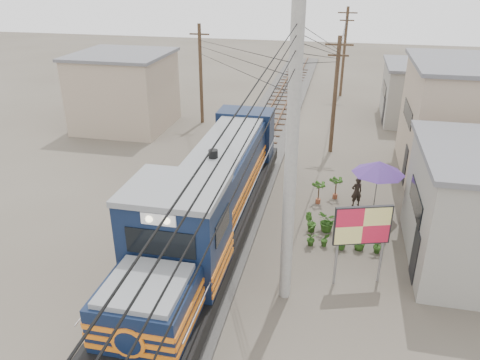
% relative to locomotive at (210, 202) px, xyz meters
% --- Properties ---
extents(ground, '(120.00, 120.00, 0.00)m').
position_rel_locomotive_xyz_m(ground, '(0.00, -2.42, -1.83)').
color(ground, '#473F35').
rests_on(ground, ground).
extents(ballast, '(3.60, 70.00, 0.16)m').
position_rel_locomotive_xyz_m(ballast, '(0.00, 7.58, -1.75)').
color(ballast, '#595651').
rests_on(ballast, ground).
extents(track, '(1.15, 70.00, 0.12)m').
position_rel_locomotive_xyz_m(track, '(0.00, 7.58, -1.57)').
color(track, '#51331E').
rests_on(track, ground).
extents(locomotive, '(3.15, 17.17, 4.25)m').
position_rel_locomotive_xyz_m(locomotive, '(0.00, 0.00, 0.00)').
color(locomotive, black).
rests_on(locomotive, ground).
extents(utility_pole_main, '(0.40, 0.40, 10.00)m').
position_rel_locomotive_xyz_m(utility_pole_main, '(3.50, -2.92, 3.17)').
color(utility_pole_main, '#9E9B93').
rests_on(utility_pole_main, ground).
extents(wooden_pole_mid, '(1.60, 0.24, 7.00)m').
position_rel_locomotive_xyz_m(wooden_pole_mid, '(4.50, 11.58, 1.84)').
color(wooden_pole_mid, '#4C3826').
rests_on(wooden_pole_mid, ground).
extents(wooden_pole_far, '(1.60, 0.24, 7.50)m').
position_rel_locomotive_xyz_m(wooden_pole_far, '(4.80, 25.58, 2.10)').
color(wooden_pole_far, '#4C3826').
rests_on(wooden_pole_far, ground).
extents(wooden_pole_left, '(1.60, 0.24, 7.00)m').
position_rel_locomotive_xyz_m(wooden_pole_left, '(-5.00, 15.58, 1.84)').
color(wooden_pole_left, '#4C3826').
rests_on(wooden_pole_left, ground).
extents(power_lines, '(9.65, 19.00, 3.30)m').
position_rel_locomotive_xyz_m(power_lines, '(-0.14, 6.07, 5.73)').
color(power_lines, black).
rests_on(power_lines, ground).
extents(shophouse_back, '(6.30, 6.30, 4.20)m').
position_rel_locomotive_xyz_m(shophouse_back, '(11.00, 19.58, 0.28)').
color(shophouse_back, gray).
rests_on(shophouse_back, ground).
extents(shophouse_left, '(6.30, 6.30, 5.20)m').
position_rel_locomotive_xyz_m(shophouse_left, '(-10.00, 13.58, 0.78)').
color(shophouse_left, tan).
rests_on(shophouse_left, ground).
extents(billboard, '(1.98, 0.74, 3.15)m').
position_rel_locomotive_xyz_m(billboard, '(5.97, -1.65, 0.48)').
color(billboard, '#99999E').
rests_on(billboard, ground).
extents(market_umbrella, '(2.51, 2.51, 2.63)m').
position_rel_locomotive_xyz_m(market_umbrella, '(6.80, 3.94, 0.48)').
color(market_umbrella, black).
rests_on(market_umbrella, ground).
extents(vendor, '(0.63, 0.53, 1.47)m').
position_rel_locomotive_xyz_m(vendor, '(5.99, 4.52, -1.10)').
color(vendor, black).
rests_on(vendor, ground).
extents(plant_nursery, '(3.37, 2.19, 1.13)m').
position_rel_locomotive_xyz_m(plant_nursery, '(5.39, 1.26, -1.36)').
color(plant_nursery, '#274E16').
rests_on(plant_nursery, ground).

